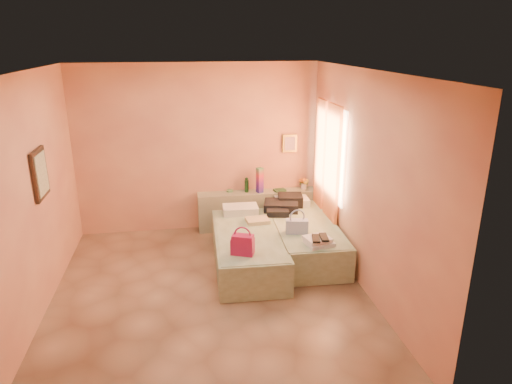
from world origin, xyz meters
TOP-DOWN VIEW (x-y plane):
  - ground at (0.00, 0.00)m, footprint 4.50×4.50m
  - room_walls at (0.21, 0.57)m, footprint 4.02×4.51m
  - headboard_ledge at (0.98, 2.10)m, footprint 2.05×0.30m
  - bed_left at (0.60, 0.72)m, footprint 0.97×2.03m
  - bed_right at (1.50, 0.96)m, footprint 0.97×2.03m
  - water_bottle at (0.79, 2.11)m, footprint 0.07×0.07m
  - rainbow_box at (1.01, 2.06)m, footprint 0.13×0.13m
  - small_dish at (0.50, 2.18)m, footprint 0.13×0.13m
  - green_book at (1.36, 2.07)m, footprint 0.22×0.18m
  - flower_vase at (1.80, 2.13)m, footprint 0.22×0.22m
  - magenta_handbag at (0.44, 0.08)m, footprint 0.33×0.26m
  - khaki_garment at (0.80, 1.10)m, footprint 0.36×0.30m
  - clothes_pile at (1.32, 1.56)m, footprint 0.65×0.65m
  - blue_handbag at (1.29, 0.61)m, footprint 0.34×0.19m
  - towel_stack at (1.50, 0.19)m, footprint 0.40×0.36m
  - sandal_pair at (1.49, 0.14)m, footprint 0.25×0.29m

SIDE VIEW (x-z plane):
  - ground at x=0.00m, z-range 0.00..0.00m
  - bed_left at x=0.60m, z-range 0.00..0.50m
  - bed_right at x=1.50m, z-range 0.00..0.50m
  - headboard_ledge at x=0.98m, z-range 0.00..0.65m
  - khaki_garment at x=0.80m, z-range 0.50..0.56m
  - towel_stack at x=1.50m, z-range 0.50..0.60m
  - clothes_pile at x=1.32m, z-range 0.50..0.68m
  - blue_handbag at x=1.29m, z-range 0.50..0.70m
  - sandal_pair at x=1.49m, z-range 0.60..0.63m
  - magenta_handbag at x=0.44m, z-range 0.50..0.77m
  - small_dish at x=0.50m, z-range 0.65..0.68m
  - green_book at x=1.36m, z-range 0.65..0.68m
  - flower_vase at x=1.80m, z-range 0.65..0.88m
  - water_bottle at x=0.79m, z-range 0.65..0.89m
  - rainbow_box at x=1.01m, z-range 0.65..1.08m
  - room_walls at x=0.21m, z-range 0.38..3.19m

